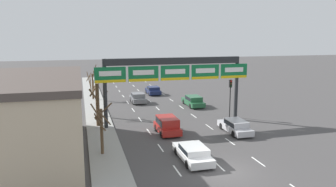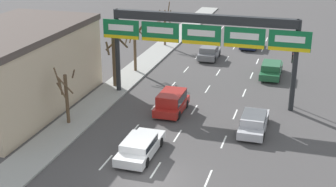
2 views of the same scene
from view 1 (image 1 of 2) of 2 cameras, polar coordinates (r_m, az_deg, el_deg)
name	(u,v)px [view 1 (image 1 of 2)]	position (r m, az deg, el deg)	size (l,w,h in m)	color
ground_plane	(225,171)	(24.69, 9.85, -13.21)	(220.00, 220.00, 0.00)	#474444
sidewalk_left	(113,183)	(22.70, -9.49, -15.17)	(2.80, 110.00, 0.15)	#999993
lane_dashes	(173,123)	(36.65, 0.92, -5.16)	(6.72, 67.00, 0.01)	white
sign_gantry	(174,70)	(35.12, 1.14, 4.07)	(16.88, 0.70, 7.32)	#232628
building_near	(29,116)	(28.80, -23.00, -3.66)	(8.40, 15.57, 6.47)	#C6B293
car_navy	(153,90)	(53.85, -2.61, 0.60)	(1.94, 4.06, 1.31)	#19234C
car_white	(193,152)	(26.03, 4.38, -10.18)	(1.97, 4.81, 1.27)	silver
car_silver	(235,126)	(33.64, 11.66, -5.52)	(1.82, 4.78, 1.36)	#B7B7BC
car_grey	(138,98)	(47.39, -5.26, -0.70)	(1.90, 3.97, 1.43)	slate
car_green	(193,101)	(45.20, 4.43, -1.23)	(1.91, 4.85, 1.43)	#235B38
suv_red	(167,124)	(32.75, -0.11, -5.38)	(1.97, 4.03, 1.67)	maroon
traffic_light_near_gantry	(230,91)	(39.22, 10.82, 0.50)	(0.30, 0.35, 4.51)	black
tree_bare_closest	(102,127)	(27.01, -11.49, -5.75)	(1.76, 1.76, 4.27)	brown
tree_bare_second	(93,83)	(50.15, -12.98, 1.85)	(1.83, 1.72, 5.21)	brown
tree_bare_third	(98,102)	(35.33, -12.14, -1.46)	(2.04, 1.96, 5.12)	brown
tree_bare_furthest	(97,92)	(39.96, -12.27, 0.21)	(1.91, 2.09, 4.83)	brown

